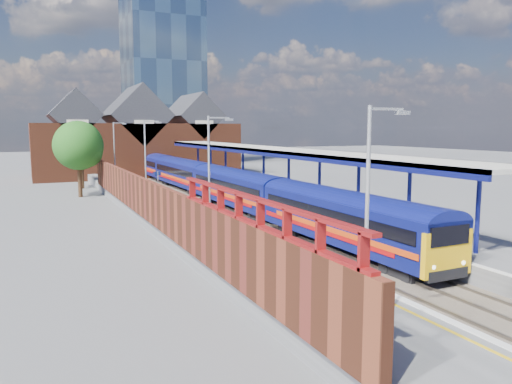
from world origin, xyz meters
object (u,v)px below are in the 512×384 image
train (208,178)px  lamp_post_a (371,208)px  lamp_post_d (116,149)px  lamp_post_b (211,171)px  parked_car_red (368,203)px  parked_car_blue (349,204)px  parked_car_silver (402,210)px  lamp_post_c (147,156)px  platform_sign (158,180)px  parked_car_dark (335,200)px

train → lamp_post_a: lamp_post_a is taller
lamp_post_d → lamp_post_b: bearing=-90.0°
lamp_post_d → parked_car_red: bearing=-62.0°
train → lamp_post_b: lamp_post_b is taller
lamp_post_a → parked_car_blue: 23.76m
parked_car_silver → parked_car_red: bearing=1.3°
lamp_post_c → lamp_post_d: (0.00, 16.00, 0.00)m
train → lamp_post_d: bearing=131.9°
platform_sign → parked_car_silver: bearing=-51.6°
lamp_post_d → parked_car_dark: (13.20, -24.49, -3.42)m
parked_car_dark → parked_car_red: bearing=-137.6°
lamp_post_d → platform_sign: bearing=-84.4°
lamp_post_b → parked_car_blue: bearing=22.8°
parked_car_red → parked_car_silver: size_ratio=0.95×
parked_car_silver → lamp_post_d: bearing=23.8°
parked_car_red → parked_car_blue: parked_car_red is taller
lamp_post_a → parked_car_silver: 21.42m
train → lamp_post_a: bearing=-101.9°
parked_car_dark → lamp_post_b: bearing=137.3°
lamp_post_b → platform_sign: size_ratio=2.80×
parked_car_dark → parked_car_blue: 2.01m
lamp_post_d → parked_car_silver: lamp_post_d is taller
train → lamp_post_d: 12.12m
platform_sign → parked_car_silver: size_ratio=0.64×
platform_sign → lamp_post_d: bearing=95.6°
lamp_post_c → parked_car_silver: (14.62, -14.72, -3.35)m
parked_car_blue → platform_sign: bearing=34.1°
lamp_post_c → parked_car_dark: bearing=-32.7°
lamp_post_a → parked_car_silver: (14.62, 15.28, -3.35)m
lamp_post_c → parked_car_silver: lamp_post_c is taller
lamp_post_a → parked_car_dark: 25.47m
train → parked_car_silver: train is taller
lamp_post_b → parked_car_blue: size_ratio=1.81×
train → parked_car_blue: train is taller
lamp_post_d → platform_sign: (1.36, -14.00, -2.30)m
lamp_post_a → parked_car_blue: bearing=56.1°
train → parked_car_dark: (5.35, -15.72, -0.55)m
lamp_post_c → platform_sign: size_ratio=2.80×
lamp_post_c → parked_car_red: 18.56m
lamp_post_b → platform_sign: (1.36, 18.00, -2.30)m
lamp_post_a → lamp_post_c: 30.00m
lamp_post_a → parked_car_red: size_ratio=1.89×
lamp_post_b → lamp_post_d: same height
train → lamp_post_d: size_ratio=9.42×
lamp_post_a → lamp_post_b: (0.00, 14.00, 0.00)m
train → parked_car_silver: bearing=-72.9°
parked_car_red → parked_car_silver: bearing=-176.5°
parked_car_silver → platform_sign: bearing=36.7°
parked_car_silver → parked_car_blue: size_ratio=1.01×
parked_car_silver → parked_car_blue: bearing=17.9°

